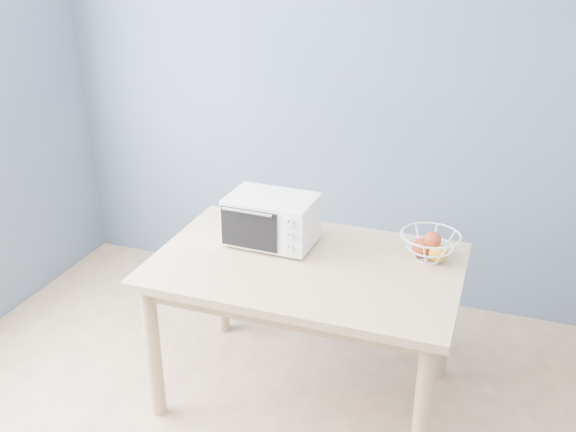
% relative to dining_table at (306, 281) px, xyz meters
% --- Properties ---
extents(room, '(4.01, 4.51, 2.61)m').
position_rel_dining_table_xyz_m(room, '(0.06, -1.15, 0.65)').
color(room, tan).
rests_on(room, ground).
extents(dining_table, '(1.40, 0.90, 0.75)m').
position_rel_dining_table_xyz_m(dining_table, '(0.00, 0.00, 0.00)').
color(dining_table, tan).
rests_on(dining_table, ground).
extents(toaster_oven, '(0.42, 0.31, 0.24)m').
position_rel_dining_table_xyz_m(toaster_oven, '(-0.23, 0.13, 0.23)').
color(toaster_oven, white).
rests_on(toaster_oven, dining_table).
extents(fruit_basket, '(0.30, 0.30, 0.14)m').
position_rel_dining_table_xyz_m(fruit_basket, '(0.53, 0.22, 0.17)').
color(fruit_basket, white).
rests_on(fruit_basket, dining_table).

